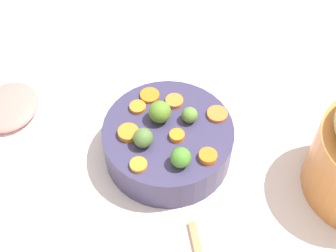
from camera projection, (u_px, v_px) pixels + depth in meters
name	position (u px, v px, depth m)	size (l,w,h in m)	color
tabletop	(190.00, 138.00, 0.92)	(2.40, 2.40, 0.02)	silver
serving_bowl_carrots	(168.00, 142.00, 0.85)	(0.23, 0.23, 0.07)	#363051
carrot_slice_0	(177.00, 136.00, 0.81)	(0.03, 0.03, 0.01)	orange
carrot_slice_1	(150.00, 95.00, 0.87)	(0.04, 0.04, 0.01)	orange
carrot_slice_2	(128.00, 133.00, 0.81)	(0.04, 0.04, 0.01)	orange
carrot_slice_3	(217.00, 114.00, 0.84)	(0.04, 0.04, 0.01)	orange
carrot_slice_4	(138.00, 165.00, 0.78)	(0.03, 0.03, 0.01)	orange
carrot_slice_5	(173.00, 102.00, 0.86)	(0.03, 0.03, 0.01)	orange
carrot_slice_6	(208.00, 156.00, 0.78)	(0.03, 0.03, 0.01)	orange
carrot_slice_7	(138.00, 107.00, 0.85)	(0.03, 0.03, 0.01)	orange
brussels_sprout_0	(181.00, 158.00, 0.77)	(0.03, 0.03, 0.03)	#457E28
brussels_sprout_1	(190.00, 115.00, 0.83)	(0.03, 0.03, 0.03)	#567F32
brussels_sprout_2	(143.00, 138.00, 0.79)	(0.03, 0.03, 0.03)	#4B6C32
brussels_sprout_3	(160.00, 112.00, 0.82)	(0.04, 0.04, 0.04)	#547C25
ham_plate	(15.00, 113.00, 0.94)	(0.23, 0.23, 0.01)	white
ham_slice_main	(9.00, 107.00, 0.92)	(0.13, 0.11, 0.03)	#C7726A
dish_towel	(34.00, 251.00, 0.76)	(0.18, 0.16, 0.01)	beige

